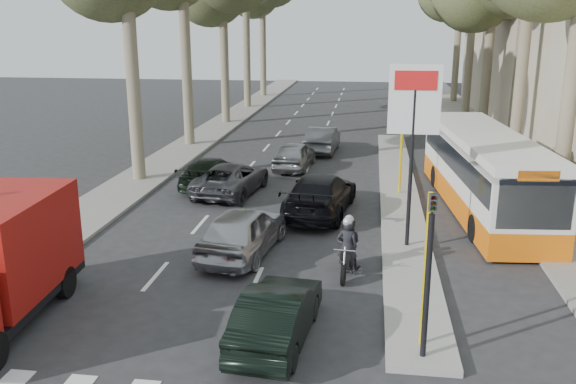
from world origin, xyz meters
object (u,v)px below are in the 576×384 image
(silver_hatchback, at_px, (243,230))
(motorcycle, at_px, (348,246))
(dark_hatchback, at_px, (277,314))
(city_bus, at_px, (484,170))

(silver_hatchback, bearing_deg, motorcycle, 170.06)
(dark_hatchback, bearing_deg, silver_hatchback, -65.03)
(silver_hatchback, relative_size, dark_hatchback, 1.13)
(city_bus, bearing_deg, silver_hatchback, -149.33)
(silver_hatchback, xyz_separation_m, dark_hatchback, (1.81, -5.00, -0.11))
(silver_hatchback, relative_size, city_bus, 0.39)
(dark_hatchback, height_order, motorcycle, motorcycle)
(city_bus, bearing_deg, dark_hatchback, -124.58)
(silver_hatchback, relative_size, motorcycle, 2.21)
(silver_hatchback, height_order, city_bus, city_bus)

